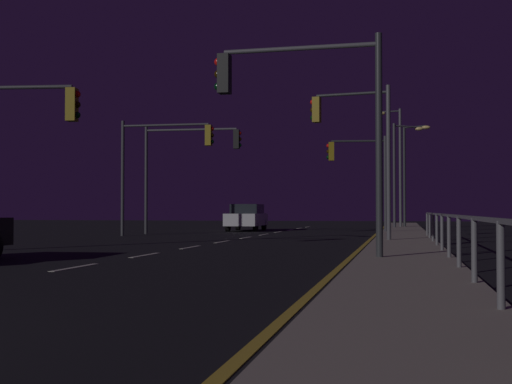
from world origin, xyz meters
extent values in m
plane|color=black|center=(0.00, 17.50, 0.00)|extent=(112.00, 112.00, 0.00)
cube|color=#9E937F|center=(6.80, 17.50, 0.07)|extent=(2.23, 77.00, 0.14)
cube|color=silver|center=(0.00, 9.00, 0.01)|extent=(0.14, 2.00, 0.01)
cube|color=silver|center=(0.00, 13.00, 0.01)|extent=(0.14, 2.00, 0.01)
cube|color=silver|center=(0.00, 17.00, 0.01)|extent=(0.14, 2.00, 0.01)
cube|color=silver|center=(0.00, 21.00, 0.01)|extent=(0.14, 2.00, 0.01)
cube|color=silver|center=(0.00, 25.00, 0.01)|extent=(0.14, 2.00, 0.01)
cube|color=silver|center=(0.00, 29.00, 0.01)|extent=(0.14, 2.00, 0.01)
cube|color=silver|center=(0.00, 33.00, 0.01)|extent=(0.14, 2.00, 0.01)
cube|color=silver|center=(0.00, 37.00, 0.01)|extent=(0.14, 2.00, 0.01)
cube|color=silver|center=(0.00, 41.00, 0.01)|extent=(0.14, 2.00, 0.01)
cube|color=silver|center=(0.00, 45.00, 0.01)|extent=(0.14, 2.00, 0.01)
cube|color=gold|center=(5.44, 22.50, 0.01)|extent=(0.14, 53.00, 0.01)
cube|color=silver|center=(-2.21, 34.78, 0.67)|extent=(1.95, 4.45, 0.70)
cube|color=#1E2328|center=(-2.22, 35.03, 1.29)|extent=(1.68, 2.51, 0.55)
cylinder|color=black|center=(-1.37, 33.40, 0.32)|extent=(0.24, 0.65, 0.64)
cylinder|color=black|center=(-2.97, 33.35, 0.32)|extent=(0.24, 0.65, 0.64)
cylinder|color=black|center=(-1.46, 36.21, 0.32)|extent=(0.24, 0.65, 0.64)
cylinder|color=black|center=(-3.06, 36.16, 0.32)|extent=(0.24, 0.65, 0.64)
cylinder|color=#2D3033|center=(6.22, 11.59, 2.71)|extent=(0.16, 0.16, 5.14)
cylinder|color=#4C4C51|center=(4.38, 11.63, 5.03)|extent=(3.69, 0.19, 0.11)
cube|color=black|center=(2.53, 11.67, 4.51)|extent=(0.29, 0.35, 0.95)
sphere|color=red|center=(2.38, 11.68, 4.81)|extent=(0.20, 0.20, 0.20)
sphere|color=black|center=(2.38, 11.68, 4.51)|extent=(0.20, 0.20, 0.20)
sphere|color=black|center=(2.38, 11.68, 4.21)|extent=(0.20, 0.20, 0.20)
cylinder|color=#38383D|center=(-6.04, 28.54, 2.77)|extent=(0.16, 0.16, 5.54)
cylinder|color=#4C4C51|center=(-3.69, 28.66, 5.29)|extent=(4.70, 0.33, 0.11)
cube|color=black|center=(-1.35, 28.77, 4.76)|extent=(0.30, 0.35, 0.95)
sphere|color=red|center=(-1.19, 28.78, 5.06)|extent=(0.20, 0.20, 0.20)
sphere|color=black|center=(-1.19, 28.78, 4.76)|extent=(0.20, 0.20, 0.20)
sphere|color=black|center=(-1.19, 28.78, 4.46)|extent=(0.20, 0.20, 0.20)
cylinder|color=#38383D|center=(5.90, 31.18, 2.58)|extent=(0.16, 0.16, 4.88)
cylinder|color=#2D3033|center=(4.54, 31.01, 4.77)|extent=(2.74, 0.45, 0.11)
cube|color=olive|center=(3.17, 30.84, 4.24)|extent=(0.32, 0.37, 0.95)
sphere|color=red|center=(3.02, 30.82, 4.54)|extent=(0.20, 0.20, 0.20)
sphere|color=black|center=(3.02, 30.82, 4.24)|extent=(0.20, 0.20, 0.20)
sphere|color=black|center=(3.02, 30.82, 3.94)|extent=(0.20, 0.20, 0.20)
cylinder|color=#38383D|center=(-4.22, 13.49, 4.76)|extent=(3.41, 0.54, 0.11)
cube|color=olive|center=(-2.52, 13.70, 4.24)|extent=(0.32, 0.37, 0.95)
sphere|color=red|center=(-2.37, 13.72, 4.54)|extent=(0.20, 0.20, 0.20)
sphere|color=black|center=(-2.37, 13.72, 4.24)|extent=(0.20, 0.20, 0.20)
sphere|color=black|center=(-2.37, 13.72, 3.94)|extent=(0.20, 0.20, 0.20)
cylinder|color=#4C4C51|center=(6.25, 20.98, 2.96)|extent=(0.16, 0.16, 5.64)
cylinder|color=#2D3033|center=(4.92, 21.16, 5.53)|extent=(2.68, 0.46, 0.11)
cube|color=olive|center=(3.59, 21.33, 5.00)|extent=(0.32, 0.37, 0.95)
sphere|color=red|center=(3.44, 21.35, 5.30)|extent=(0.20, 0.20, 0.20)
sphere|color=black|center=(3.44, 21.35, 5.00)|extent=(0.20, 0.20, 0.20)
sphere|color=black|center=(3.44, 21.35, 4.70)|extent=(0.20, 0.20, 0.20)
cylinder|color=#38383D|center=(-6.20, 25.94, 2.73)|extent=(0.16, 0.16, 5.45)
cylinder|color=#38383D|center=(-4.11, 26.00, 5.20)|extent=(4.19, 0.22, 0.11)
cube|color=olive|center=(-2.01, 26.05, 4.68)|extent=(0.29, 0.35, 0.95)
sphere|color=red|center=(-1.86, 26.06, 4.98)|extent=(0.20, 0.20, 0.20)
sphere|color=black|center=(-1.86, 26.06, 4.68)|extent=(0.20, 0.20, 0.20)
sphere|color=black|center=(-1.86, 26.06, 4.38)|extent=(0.20, 0.20, 0.20)
cylinder|color=#4C4C51|center=(6.63, 41.88, 4.05)|extent=(0.18, 0.18, 7.82)
cylinder|color=#2D3033|center=(6.01, 41.98, 7.81)|extent=(1.25, 0.30, 0.10)
ellipsoid|color=#F9D172|center=(5.39, 42.08, 7.71)|extent=(0.56, 0.36, 0.24)
cylinder|color=#38383D|center=(6.26, 39.47, 3.42)|extent=(0.18, 0.18, 6.55)
cylinder|color=#4C4C51|center=(7.03, 40.02, 6.54)|extent=(1.61, 1.19, 0.10)
ellipsoid|color=#F9D172|center=(7.81, 40.57, 6.44)|extent=(0.56, 0.36, 0.24)
cylinder|color=#2D3033|center=(6.89, 42.05, 3.50)|extent=(0.18, 0.18, 6.72)
cylinder|color=#2D3033|center=(7.58, 41.68, 6.71)|extent=(1.44, 0.82, 0.10)
ellipsoid|color=#F9D172|center=(8.28, 41.32, 6.61)|extent=(0.56, 0.36, 0.24)
cylinder|color=#59595E|center=(7.76, 3.52, 0.61)|extent=(0.09, 0.09, 0.95)
cylinder|color=#59595E|center=(7.76, 6.28, 0.61)|extent=(0.09, 0.09, 0.95)
cylinder|color=#59595E|center=(7.76, 9.05, 0.61)|extent=(0.09, 0.09, 0.95)
cylinder|color=#59595E|center=(7.76, 11.81, 0.61)|extent=(0.09, 0.09, 0.95)
cylinder|color=#59595E|center=(7.76, 14.57, 0.61)|extent=(0.09, 0.09, 0.95)
cylinder|color=#59595E|center=(7.76, 17.33, 0.61)|extent=(0.09, 0.09, 0.95)
cylinder|color=#59595E|center=(7.76, 20.09, 0.61)|extent=(0.09, 0.09, 0.95)
cylinder|color=#59595E|center=(7.76, 22.85, 0.61)|extent=(0.09, 0.09, 0.95)
cylinder|color=#59595E|center=(7.76, 25.61, 0.61)|extent=(0.09, 0.09, 0.95)
cube|color=slate|center=(7.76, 11.81, 1.09)|extent=(0.06, 27.61, 0.06)
camera|label=1|loc=(6.73, -4.22, 1.20)|focal=47.86mm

